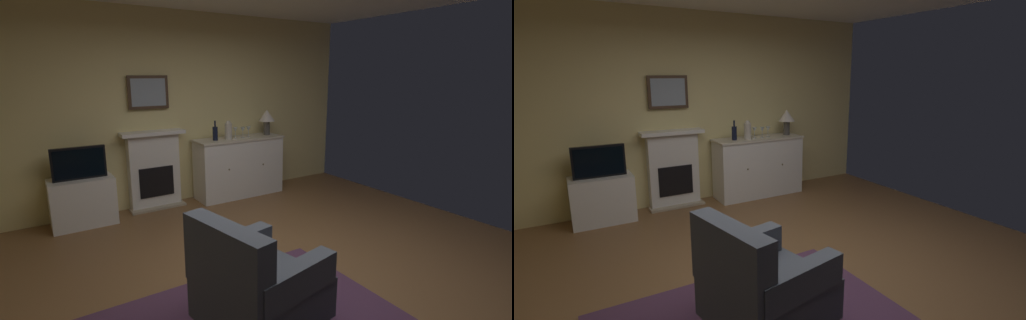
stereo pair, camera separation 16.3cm
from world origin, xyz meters
TOP-DOWN VIEW (x-y plane):
  - ground_plane at (0.00, 0.00)m, footprint 5.77×5.52m
  - wall_rear at (0.00, 2.73)m, footprint 5.77×0.06m
  - fireplace_unit at (-0.46, 2.60)m, footprint 0.87×0.30m
  - framed_picture at (-0.46, 2.65)m, footprint 0.55×0.04m
  - sideboard_cabinet at (0.82, 2.42)m, footprint 1.39×0.49m
  - table_lamp at (1.34, 2.42)m, footprint 0.26×0.26m
  - wine_bottle at (0.41, 2.40)m, footprint 0.08×0.08m
  - wine_glass_left at (0.75, 2.41)m, footprint 0.07×0.07m
  - wine_glass_center at (0.86, 2.37)m, footprint 0.07×0.07m
  - wine_glass_right at (0.97, 2.38)m, footprint 0.07×0.07m
  - vase_decorative at (0.62, 2.37)m, footprint 0.11×0.11m
  - tv_cabinet at (-1.43, 2.44)m, footprint 0.75×0.42m
  - tv_set at (-1.43, 2.42)m, footprint 0.62×0.07m
  - armchair at (-0.69, -0.43)m, footprint 0.94×0.90m

SIDE VIEW (x-z plane):
  - ground_plane at x=0.00m, z-range -0.10..0.00m
  - tv_cabinet at x=-1.43m, z-range 0.00..0.61m
  - armchair at x=-0.69m, z-range -0.08..0.84m
  - sideboard_cabinet at x=0.82m, z-range 0.00..0.92m
  - fireplace_unit at x=-0.46m, z-range 0.00..1.10m
  - tv_set at x=-1.43m, z-range 0.61..1.01m
  - wine_bottle at x=0.41m, z-range 0.88..1.17m
  - wine_glass_left at x=0.75m, z-range 0.95..1.12m
  - wine_glass_center at x=0.86m, z-range 0.95..1.12m
  - wine_glass_right at x=0.97m, z-range 0.95..1.12m
  - vase_decorative at x=0.62m, z-range 0.91..1.20m
  - table_lamp at x=1.34m, z-range 0.99..1.39m
  - wall_rear at x=0.00m, z-range 0.00..2.73m
  - framed_picture at x=-0.46m, z-range 1.40..1.85m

